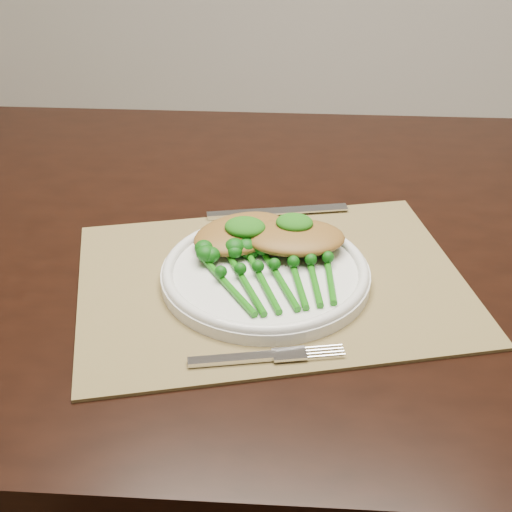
% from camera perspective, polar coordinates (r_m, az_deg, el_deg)
% --- Properties ---
extents(dining_table, '(1.70, 1.09, 0.75)m').
position_cam_1_polar(dining_table, '(1.21, 1.33, -13.52)').
color(dining_table, black).
rests_on(dining_table, ground).
extents(placemat, '(0.56, 0.48, 0.00)m').
position_cam_1_polar(placemat, '(0.87, 1.27, -2.06)').
color(placemat, olive).
rests_on(placemat, dining_table).
extents(dinner_plate, '(0.25, 0.25, 0.02)m').
position_cam_1_polar(dinner_plate, '(0.86, 0.77, -1.33)').
color(dinner_plate, white).
rests_on(dinner_plate, placemat).
extents(knife, '(0.20, 0.08, 0.01)m').
position_cam_1_polar(knife, '(1.01, 0.64, 3.52)').
color(knife, silver).
rests_on(knife, placemat).
extents(fork, '(0.16, 0.07, 0.01)m').
position_cam_1_polar(fork, '(0.75, 1.68, -7.95)').
color(fork, silver).
rests_on(fork, placemat).
extents(chicken_fillet_left, '(0.16, 0.16, 0.03)m').
position_cam_1_polar(chicken_fillet_left, '(0.91, -1.17, 1.83)').
color(chicken_fillet_left, olive).
rests_on(chicken_fillet_left, dinner_plate).
extents(chicken_fillet_right, '(0.14, 0.11, 0.03)m').
position_cam_1_polar(chicken_fillet_right, '(0.89, 3.14, 1.52)').
color(chicken_fillet_right, olive).
rests_on(chicken_fillet_right, dinner_plate).
extents(pesto_dollop_left, '(0.05, 0.04, 0.02)m').
position_cam_1_polar(pesto_dollop_left, '(0.89, -0.88, 2.34)').
color(pesto_dollop_left, '#114D0B').
rests_on(pesto_dollop_left, chicken_fillet_left).
extents(pesto_dollop_right, '(0.05, 0.04, 0.02)m').
position_cam_1_polar(pesto_dollop_right, '(0.90, 3.10, 2.69)').
color(pesto_dollop_right, '#114D0B').
rests_on(pesto_dollop_right, chicken_fillet_right).
extents(broccolini_bundle, '(0.20, 0.21, 0.04)m').
position_cam_1_polar(broccolini_bundle, '(0.84, 1.89, -1.83)').
color(broccolini_bundle, '#14630D').
rests_on(broccolini_bundle, dinner_plate).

